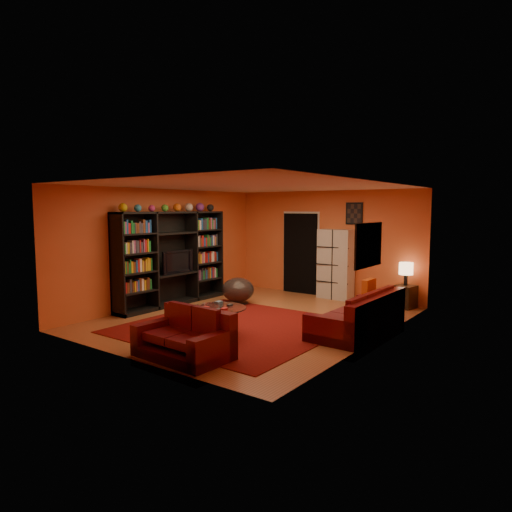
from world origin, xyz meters
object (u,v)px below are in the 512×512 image
Objects in this scene: storage_cabinet at (336,264)px; bowl_chair at (238,290)px; table_lamp at (406,269)px; tv at (175,262)px; sofa at (362,317)px; loveseat at (187,337)px; side_table at (405,297)px; coffee_table at (218,310)px; entertainment_unit at (172,258)px.

storage_cabinet is 2.27× the size of bowl_chair.
bowl_chair is 3.73m from table_lamp.
tv is 1.56m from bowl_chair.
table_lamp is at bearing 1.71° from storage_cabinet.
sofa is 3.15m from loveseat.
tv is at bearing -147.87° from table_lamp.
table_lamp reaches higher than bowl_chair.
sofa reaches higher than bowl_chair.
storage_cabinet is at bearing 178.32° from side_table.
loveseat is at bearing -106.14° from side_table.
coffee_table is 4.11m from storage_cabinet.
coffee_table is at bearing 20.70° from loveseat.
tv is at bearing -147.87° from side_table.
entertainment_unit is at bearing -147.78° from table_lamp.
entertainment_unit reaches higher than side_table.
loveseat is at bearing -84.28° from storage_cabinet.
entertainment_unit is 3.34× the size of tv.
storage_cabinet is at bearing -43.34° from tv.
sofa is 2.50m from table_lamp.
bowl_chair is at bearing 121.18° from coffee_table.
tv is 0.54× the size of storage_cabinet.
sofa reaches higher than side_table.
tv is 4.43m from sofa.
coffee_table is at bearing -88.87° from storage_cabinet.
bowl_chair is at bearing -125.36° from storage_cabinet.
tv reaches higher than bowl_chair.
table_lamp is at bearing 65.16° from coffee_table.
bowl_chair is at bearing -150.42° from table_lamp.
sofa is 3.09m from storage_cabinet.
bowl_chair is (1.10, 0.89, -0.66)m from tv.
coffee_table is at bearing -114.84° from table_lamp.
coffee_table is 4.47m from table_lamp.
loveseat is 5.38m from side_table.
side_table is 1.00× the size of table_lamp.
loveseat reaches higher than coffee_table.
entertainment_unit is 3.83m from loveseat.
side_table is at bearing 1.71° from storage_cabinet.
table_lamp is at bearing 29.58° from bowl_chair.
entertainment_unit is at bearing -175.24° from sofa.
side_table is at bearing 32.22° from entertainment_unit.
storage_cabinet reaches higher than side_table.
tv is (0.05, 0.04, -0.07)m from entertainment_unit.
sofa is 2.43m from side_table.
storage_cabinet is 3.34× the size of table_lamp.
tv is at bearing 151.40° from coffee_table.
loveseat is 2.85× the size of side_table.
entertainment_unit is at bearing 52.20° from loveseat.
sofa is (4.41, 0.32, -0.77)m from entertainment_unit.
storage_cabinet is 1.81m from side_table.
tv reaches higher than side_table.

